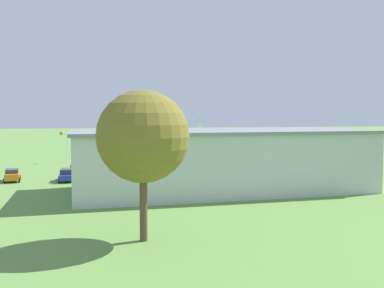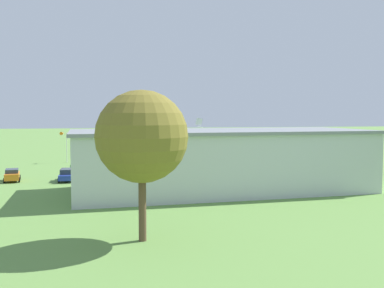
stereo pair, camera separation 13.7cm
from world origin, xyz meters
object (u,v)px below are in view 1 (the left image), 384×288
object	(u,v)px
car_orange	(12,175)
biplane	(182,129)
person_walking_on_apron	(71,170)
tree_by_windsock	(143,137)
person_crossing_taxiway	(305,169)
hangar	(221,160)
windsock	(63,135)
car_blue	(67,175)

from	to	relation	value
car_orange	biplane	bearing A→B (deg)	-143.75
person_walking_on_apron	car_orange	bearing A→B (deg)	28.70
biplane	tree_by_windsock	size ratio (longest dim) A/B	0.73
person_crossing_taxiway	hangar	bearing A→B (deg)	33.30
person_crossing_taxiway	person_walking_on_apron	bearing A→B (deg)	-9.41
car_orange	hangar	bearing A→B (deg)	155.01
hangar	tree_by_windsock	distance (m)	21.51
windsock	car_blue	bearing A→B (deg)	96.28
car_orange	windsock	xyz separation A→B (m)	(-4.50, -21.73, 4.08)
car_orange	windsock	distance (m)	22.56
hangar	person_crossing_taxiway	xyz separation A→B (m)	(-15.42, -10.13, -2.63)
person_crossing_taxiway	car_blue	bearing A→B (deg)	-0.80
car_blue	car_orange	world-z (taller)	car_orange
hangar	tree_by_windsock	size ratio (longest dim) A/B	3.29
biplane	person_walking_on_apron	size ratio (longest dim) A/B	4.37
tree_by_windsock	car_orange	bearing A→B (deg)	-64.22
car_orange	windsock	bearing A→B (deg)	-101.69
hangar	car_blue	distance (m)	21.13
person_walking_on_apron	windsock	size ratio (longest dim) A/B	0.31
hangar	car_blue	world-z (taller)	hangar
car_orange	person_walking_on_apron	size ratio (longest dim) A/B	2.38
car_orange	windsock	world-z (taller)	windsock
car_blue	tree_by_windsock	xyz separation A→B (m)	(-7.50, 28.95, 6.40)
tree_by_windsock	windsock	distance (m)	52.80
hangar	biplane	bearing A→B (deg)	-91.70
car_blue	car_orange	xyz separation A→B (m)	(7.01, -1.10, 0.01)
car_blue	person_walking_on_apron	xyz separation A→B (m)	(-0.20, -5.05, 0.04)
car_orange	windsock	size ratio (longest dim) A/B	0.74
hangar	tree_by_windsock	xyz separation A→B (m)	(10.58, 18.36, 3.74)
hangar	person_crossing_taxiway	size ratio (longest dim) A/B	19.86
person_crossing_taxiway	windsock	bearing A→B (deg)	-32.90
hangar	windsock	distance (m)	39.29
person_walking_on_apron	windsock	distance (m)	18.44
biplane	person_crossing_taxiway	xyz separation A→B (m)	(-14.51, 20.64, -5.11)
biplane	person_crossing_taxiway	size ratio (longest dim) A/B	4.41
hangar	car_orange	bearing A→B (deg)	-24.99
car_blue	person_crossing_taxiway	world-z (taller)	person_crossing_taxiway
car_blue	hangar	bearing A→B (deg)	149.63
person_crossing_taxiway	tree_by_windsock	world-z (taller)	tree_by_windsock
car_blue	tree_by_windsock	distance (m)	30.59
person_walking_on_apron	windsock	xyz separation A→B (m)	(2.72, -17.78, 4.06)
car_blue	person_walking_on_apron	world-z (taller)	person_walking_on_apron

